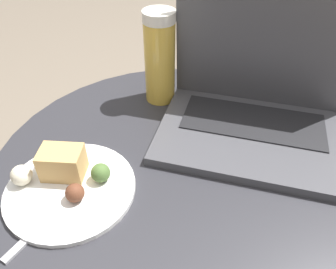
% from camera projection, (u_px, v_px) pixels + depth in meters
% --- Properties ---
extents(table, '(0.71, 0.71, 0.52)m').
position_uv_depth(table, '(179.00, 210.00, 0.71)').
color(table, black).
rests_on(table, ground_plane).
extents(laptop, '(0.42, 0.33, 0.27)m').
position_uv_depth(laptop, '(256.00, 107.00, 0.66)').
color(laptop, '#47474C').
rests_on(laptop, table).
extents(beer_glass, '(0.07, 0.07, 0.21)m').
position_uv_depth(beer_glass, '(160.00, 58.00, 0.71)').
color(beer_glass, gold).
rests_on(beer_glass, table).
extents(snack_plate, '(0.22, 0.22, 0.06)m').
position_uv_depth(snack_plate, '(67.00, 180.00, 0.56)').
color(snack_plate, white).
rests_on(snack_plate, table).
extents(fork, '(0.11, 0.17, 0.00)m').
position_uv_depth(fork, '(60.00, 208.00, 0.53)').
color(fork, '#B2B2B7').
rests_on(fork, table).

